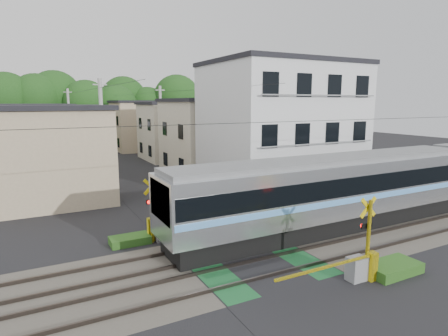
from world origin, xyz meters
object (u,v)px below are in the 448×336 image
crossing_signal_near (360,262)px  apartment_block (280,128)px  pedestrian (110,160)px  commuter_train (443,175)px  crossing_signal_far (161,226)px

crossing_signal_near → apartment_block: (5.91, 13.15, 3.94)m
pedestrian → apartment_block: bearing=104.5°
commuter_train → crossing_signal_far: size_ratio=7.77×
crossing_signal_near → crossing_signal_far: size_ratio=1.00×
commuter_train → crossing_signal_near: bearing=-158.7°
crossing_signal_near → pedestrian: (-3.45, 28.11, 0.13)m
crossing_signal_near → pedestrian: size_ratio=2.80×
crossing_signal_far → commuter_train: bearing=-7.9°
apartment_block → commuter_train: bearing=-51.9°
crossing_signal_near → pedestrian: crossing_signal_near is taller
commuter_train → crossing_signal_near: size_ratio=7.77×
apartment_block → pedestrian: size_ratio=6.04×
apartment_block → pedestrian: 18.06m
commuter_train → pedestrian: 28.18m
crossing_signal_near → crossing_signal_far: same height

